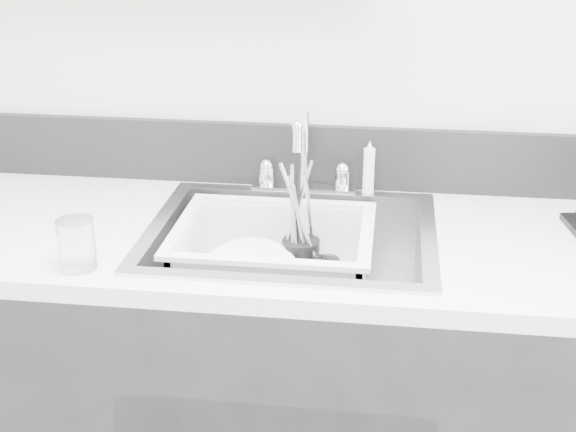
# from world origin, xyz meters

# --- Properties ---
(counter_run) EXTENTS (3.20, 0.62, 0.92)m
(counter_run) POSITION_xyz_m (0.00, 1.19, 0.46)
(counter_run) COLOR black
(counter_run) RESTS_ON ground
(backsplash) EXTENTS (3.20, 0.02, 0.16)m
(backsplash) POSITION_xyz_m (0.00, 1.49, 1.00)
(backsplash) COLOR black
(backsplash) RESTS_ON counter_run
(sink) EXTENTS (0.64, 0.52, 0.20)m
(sink) POSITION_xyz_m (0.00, 1.19, 0.83)
(sink) COLOR silver
(sink) RESTS_ON counter_run
(faucet) EXTENTS (0.26, 0.18, 0.23)m
(faucet) POSITION_xyz_m (0.00, 1.44, 0.98)
(faucet) COLOR silver
(faucet) RESTS_ON counter_run
(side_sprayer) EXTENTS (0.03, 0.03, 0.14)m
(side_sprayer) POSITION_xyz_m (0.16, 1.44, 0.99)
(side_sprayer) COLOR white
(side_sprayer) RESTS_ON counter_run
(wash_tub) EXTENTS (0.47, 0.40, 0.17)m
(wash_tub) POSITION_xyz_m (-0.04, 1.20, 0.84)
(wash_tub) COLOR white
(wash_tub) RESTS_ON sink
(plate_stack) EXTENTS (0.28, 0.27, 0.11)m
(plate_stack) POSITION_xyz_m (-0.08, 1.14, 0.80)
(plate_stack) COLOR white
(plate_stack) RESTS_ON wash_tub
(utensil_cup) EXTENTS (0.09, 0.09, 0.29)m
(utensil_cup) POSITION_xyz_m (0.02, 1.25, 0.83)
(utensil_cup) COLOR black
(utensil_cup) RESTS_ON wash_tub
(ladle) EXTENTS (0.24, 0.29, 0.08)m
(ladle) POSITION_xyz_m (-0.05, 1.17, 0.81)
(ladle) COLOR silver
(ladle) RESTS_ON wash_tub
(tumbler_in_tub) EXTENTS (0.08, 0.08, 0.09)m
(tumbler_in_tub) POSITION_xyz_m (0.08, 1.20, 0.81)
(tumbler_in_tub) COLOR white
(tumbler_in_tub) RESTS_ON wash_tub
(tumbler_counter) EXTENTS (0.08, 0.08, 0.10)m
(tumbler_counter) POSITION_xyz_m (-0.40, 0.96, 0.97)
(tumbler_counter) COLOR white
(tumbler_counter) RESTS_ON counter_run
(bowl_small) EXTENTS (0.11, 0.11, 0.03)m
(bowl_small) POSITION_xyz_m (0.06, 1.14, 0.78)
(bowl_small) COLOR white
(bowl_small) RESTS_ON wash_tub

